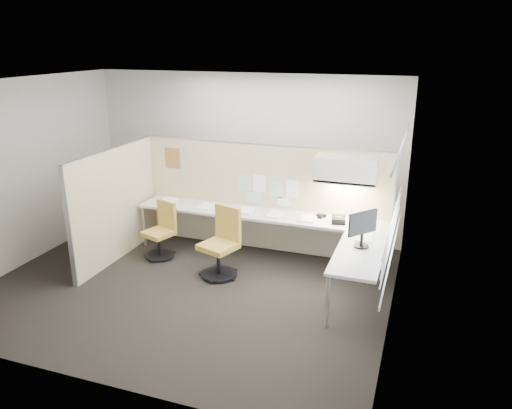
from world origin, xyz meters
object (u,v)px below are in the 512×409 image
at_px(phone, 338,220).
at_px(desk, 277,226).
at_px(monitor, 363,227).
at_px(chair_right, 222,245).
at_px(chair_left, 162,232).

bearing_deg(phone, desk, 175.26).
bearing_deg(monitor, desk, 102.31).
relative_size(desk, chair_right, 3.95).
distance_m(desk, chair_right, 0.93).
height_order(desk, chair_right, chair_right).
height_order(desk, phone, phone).
xyz_separation_m(desk, chair_left, (-1.79, -0.38, -0.19)).
height_order(chair_left, chair_right, chair_right).
distance_m(chair_right, monitor, 2.07).
xyz_separation_m(desk, chair_right, (-0.63, -0.68, -0.13)).
distance_m(chair_right, phone, 1.76).
bearing_deg(monitor, phone, 68.72).
bearing_deg(phone, chair_left, 179.01).
bearing_deg(desk, chair_right, -133.11).
bearing_deg(chair_right, chair_left, -175.94).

